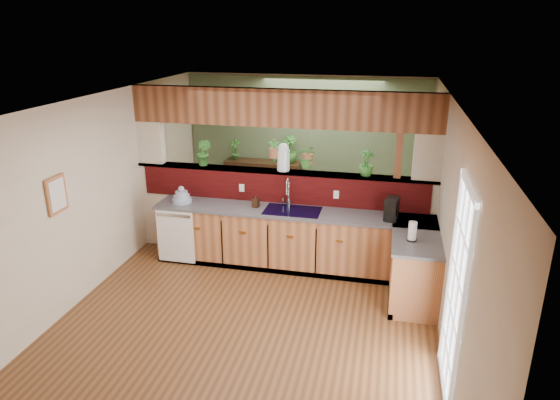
% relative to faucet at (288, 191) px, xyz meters
% --- Properties ---
extents(ground, '(4.60, 7.00, 0.01)m').
position_rel_faucet_xyz_m(ground, '(-0.15, -1.13, -1.14)').
color(ground, brown).
rests_on(ground, ground).
extents(ceiling, '(4.60, 7.00, 0.01)m').
position_rel_faucet_xyz_m(ceiling, '(-0.15, -1.13, 1.46)').
color(ceiling, brown).
rests_on(ceiling, ground).
extents(wall_back, '(4.60, 0.02, 2.60)m').
position_rel_faucet_xyz_m(wall_back, '(-0.15, 2.37, 0.16)').
color(wall_back, beige).
rests_on(wall_back, ground).
extents(wall_front, '(4.60, 0.02, 2.60)m').
position_rel_faucet_xyz_m(wall_front, '(-0.15, -4.63, 0.16)').
color(wall_front, beige).
rests_on(wall_front, ground).
extents(wall_left, '(0.02, 7.00, 2.60)m').
position_rel_faucet_xyz_m(wall_left, '(-2.45, -1.13, 0.16)').
color(wall_left, beige).
rests_on(wall_left, ground).
extents(wall_right, '(0.02, 7.00, 2.60)m').
position_rel_faucet_xyz_m(wall_right, '(2.15, -1.13, 0.16)').
color(wall_right, beige).
rests_on(wall_right, ground).
extents(pass_through_partition, '(4.60, 0.21, 2.60)m').
position_rel_faucet_xyz_m(pass_through_partition, '(-0.12, 0.22, 0.05)').
color(pass_through_partition, beige).
rests_on(pass_through_partition, ground).
extents(pass_through_ledge, '(4.60, 0.21, 0.04)m').
position_rel_faucet_xyz_m(pass_through_ledge, '(-0.15, 0.22, 0.23)').
color(pass_through_ledge, brown).
rests_on(pass_through_ledge, ground).
extents(header_beam, '(4.60, 0.15, 0.55)m').
position_rel_faucet_xyz_m(header_beam, '(-0.15, 0.22, 1.18)').
color(header_beam, brown).
rests_on(header_beam, ground).
extents(sage_backwall, '(4.55, 0.02, 2.55)m').
position_rel_faucet_xyz_m(sage_backwall, '(-0.15, 2.35, 0.16)').
color(sage_backwall, '#506545').
rests_on(sage_backwall, ground).
extents(countertop, '(4.14, 1.52, 0.90)m').
position_rel_faucet_xyz_m(countertop, '(0.69, -0.26, -0.69)').
color(countertop, '#995A35').
rests_on(countertop, ground).
extents(dishwasher, '(0.58, 0.03, 0.82)m').
position_rel_faucet_xyz_m(dishwasher, '(-1.63, -0.47, -0.68)').
color(dishwasher, white).
rests_on(dishwasher, ground).
extents(navy_sink, '(0.82, 0.50, 0.18)m').
position_rel_faucet_xyz_m(navy_sink, '(0.10, -0.16, -0.32)').
color(navy_sink, black).
rests_on(navy_sink, countertop).
extents(french_door, '(0.06, 1.02, 2.16)m').
position_rel_faucet_xyz_m(french_door, '(2.12, -2.43, -0.09)').
color(french_door, white).
rests_on(french_door, ground).
extents(framed_print, '(0.04, 0.35, 0.45)m').
position_rel_faucet_xyz_m(framed_print, '(-2.42, -1.93, 0.41)').
color(framed_print, '#995A35').
rests_on(framed_print, wall_left).
extents(faucet, '(0.20, 0.20, 0.45)m').
position_rel_faucet_xyz_m(faucet, '(0.00, 0.00, 0.00)').
color(faucet, '#B7B7B2').
rests_on(faucet, countertop).
extents(dish_stack, '(0.30, 0.30, 0.26)m').
position_rel_faucet_xyz_m(dish_stack, '(-1.61, -0.17, -0.16)').
color(dish_stack, '#95A1C0').
rests_on(dish_stack, countertop).
extents(soap_dispenser, '(0.11, 0.11, 0.20)m').
position_rel_faucet_xyz_m(soap_dispenser, '(-0.46, -0.13, -0.14)').
color(soap_dispenser, '#3C2415').
rests_on(soap_dispenser, countertop).
extents(coffee_maker, '(0.16, 0.28, 0.31)m').
position_rel_faucet_xyz_m(coffee_maker, '(1.51, -0.19, -0.10)').
color(coffee_maker, black).
rests_on(coffee_maker, countertop).
extents(paper_towel, '(0.12, 0.12, 0.27)m').
position_rel_faucet_xyz_m(paper_towel, '(1.78, -0.87, -0.12)').
color(paper_towel, black).
rests_on(paper_towel, countertop).
extents(glass_jar, '(0.19, 0.19, 0.42)m').
position_rel_faucet_xyz_m(glass_jar, '(-0.12, 0.22, 0.46)').
color(glass_jar, silver).
rests_on(glass_jar, pass_through_ledge).
extents(ledge_plant_left, '(0.25, 0.21, 0.42)m').
position_rel_faucet_xyz_m(ledge_plant_left, '(-1.37, 0.22, 0.46)').
color(ledge_plant_left, '#2B6A24').
rests_on(ledge_plant_left, pass_through_ledge).
extents(ledge_plant_right, '(0.27, 0.27, 0.37)m').
position_rel_faucet_xyz_m(ledge_plant_right, '(1.11, 0.22, 0.44)').
color(ledge_plant_right, '#2B6A24').
rests_on(ledge_plant_right, pass_through_ledge).
extents(hanging_plant_a, '(0.22, 0.19, 0.47)m').
position_rel_faucet_xyz_m(hanging_plant_a, '(-0.25, 0.22, 0.66)').
color(hanging_plant_a, brown).
rests_on(hanging_plant_a, header_beam).
extents(hanging_plant_b, '(0.36, 0.33, 0.52)m').
position_rel_faucet_xyz_m(hanging_plant_b, '(0.25, 0.22, 0.65)').
color(hanging_plant_b, brown).
rests_on(hanging_plant_b, header_beam).
extents(shelving_console, '(1.47, 0.41, 0.97)m').
position_rel_faucet_xyz_m(shelving_console, '(-0.93, 2.12, -0.64)').
color(shelving_console, black).
rests_on(shelving_console, ground).
extents(shelf_plant_a, '(0.24, 0.19, 0.41)m').
position_rel_faucet_xyz_m(shelf_plant_a, '(-1.49, 2.12, 0.05)').
color(shelf_plant_a, '#2B6A24').
rests_on(shelf_plant_a, shelving_console).
extents(shelf_plant_b, '(0.35, 0.35, 0.52)m').
position_rel_faucet_xyz_m(shelf_plant_b, '(-0.42, 2.12, 0.10)').
color(shelf_plant_b, '#2B6A24').
rests_on(shelf_plant_b, shelving_console).
extents(floor_plant, '(0.75, 0.68, 0.73)m').
position_rel_faucet_xyz_m(floor_plant, '(0.66, 1.01, -0.77)').
color(floor_plant, '#2B6A24').
rests_on(floor_plant, ground).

